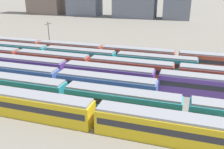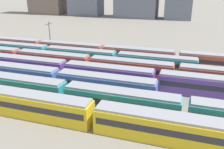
% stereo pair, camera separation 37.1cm
% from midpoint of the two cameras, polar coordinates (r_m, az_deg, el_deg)
% --- Properties ---
extents(train_track_0, '(55.80, 3.06, 3.75)m').
position_cam_midpoint_polar(train_track_0, '(38.12, -17.33, -6.90)').
color(train_track_0, yellow).
rests_on(train_track_0, ground_plane).
extents(train_track_1, '(112.50, 3.06, 3.75)m').
position_cam_midpoint_polar(train_track_1, '(36.54, 16.96, -8.11)').
color(train_track_1, teal).
rests_on(train_track_1, ground_plane).
extents(train_track_2, '(55.80, 3.06, 3.75)m').
position_cam_midpoint_polar(train_track_2, '(52.23, -21.22, 0.14)').
color(train_track_2, '#4C70BC').
rests_on(train_track_2, ground_plane).
extents(train_track_3, '(74.70, 3.06, 3.75)m').
position_cam_midpoint_polar(train_track_3, '(51.82, -10.54, 1.08)').
color(train_track_3, '#6B429E').
rests_on(train_track_3, ground_plane).
extents(train_track_4, '(112.50, 3.06, 3.75)m').
position_cam_midpoint_polar(train_track_4, '(50.90, 15.00, 0.35)').
color(train_track_4, '#BC4C38').
rests_on(train_track_4, ground_plane).
extents(train_track_5, '(55.80, 3.06, 3.75)m').
position_cam_midpoint_polar(train_track_5, '(61.31, -7.27, 4.32)').
color(train_track_5, teal).
rests_on(train_track_5, ground_plane).
extents(train_track_6, '(74.70, 3.06, 3.75)m').
position_cam_midpoint_polar(train_track_6, '(64.36, -1.90, 5.26)').
color(train_track_6, '#BC4C38').
rests_on(train_track_6, ground_plane).
extents(catenary_pole_1, '(0.24, 3.20, 8.58)m').
position_cam_midpoint_polar(catenary_pole_1, '(73.90, -14.23, 8.97)').
color(catenary_pole_1, '#4C4C51').
rests_on(catenary_pole_1, ground_plane).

